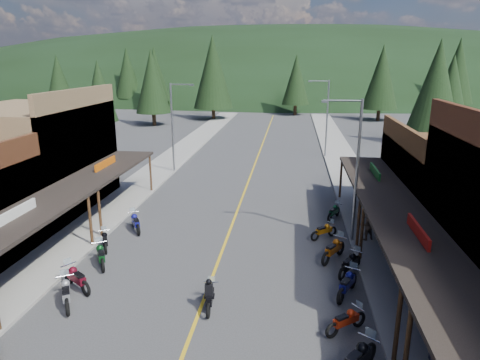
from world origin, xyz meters
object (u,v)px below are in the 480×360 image
(pine_0, at_px, (58,79))
(pine_9, at_px, (451,88))
(pedestrian_east_a, at_px, (436,359))
(bike_west_9, at_px, (101,254))
(pine_3, at_px, (296,80))
(pine_11, at_px, (436,85))
(bike_west_10, at_px, (105,240))
(bike_west_11, at_px, (135,222))
(pine_8, at_px, (99,91))
(streetlight_1, at_px, (174,124))
(bike_east_12, at_px, (334,211))
(bike_east_11, at_px, (324,230))
(pedestrian_east_b, at_px, (367,225))
(pine_2, at_px, (213,72))
(rider_on_bike, at_px, (210,296))
(bike_east_6, at_px, (357,358))
(pine_10, at_px, (152,81))
(bike_east_10, at_px, (334,248))
(bike_west_8, at_px, (76,277))
(bike_east_8, at_px, (347,283))
(streetlight_2, at_px, (355,165))
(pine_4, at_px, (382,77))
(shop_east_3, at_px, (459,187))
(pine_7, at_px, (127,73))
(bike_east_7, at_px, (346,320))
(streetlight_3, at_px, (326,115))
(bike_west_7, at_px, (66,292))
(shop_west_3, at_px, (33,158))
(pine_1, at_px, (155,74))
(pine_5, at_px, (457,71))
(bike_east_9, at_px, (350,263))

(pine_0, xyz_separation_m, pine_9, (64.00, -17.00, -0.10))
(pedestrian_east_a, bearing_deg, bike_west_9, -127.54)
(pine_3, xyz_separation_m, pine_11, (16.00, -28.00, 0.70))
(bike_west_10, distance_m, bike_west_11, 2.74)
(pine_8, bearing_deg, streetlight_1, -50.10)
(bike_east_12, bearing_deg, bike_west_11, -137.56)
(pine_9, xyz_separation_m, bike_east_11, (-18.46, -36.77, -5.85))
(bike_east_11, relative_size, pedestrian_east_b, 1.07)
(pine_2, bearing_deg, rider_on_bike, -79.78)
(pine_2, relative_size, bike_east_11, 7.56)
(bike_east_6, bearing_deg, pine_10, 151.69)
(bike_east_10, bearing_deg, rider_on_bike, -104.47)
(pine_2, bearing_deg, pine_8, -123.69)
(bike_west_8, xyz_separation_m, bike_west_11, (0.18, 6.90, -0.01))
(pine_10, distance_m, bike_east_8, 54.03)
(pine_8, bearing_deg, pine_10, 68.20)
(pine_9, height_order, pedestrian_east_b, pine_9)
(pine_11, height_order, bike_east_8, pine_11)
(pine_3, bearing_deg, pine_0, -174.81)
(streetlight_1, height_order, bike_west_10, streetlight_1)
(streetlight_2, distance_m, pine_0, 71.59)
(pine_4, relative_size, bike_west_10, 6.68)
(shop_east_3, distance_m, pine_7, 79.38)
(pine_0, xyz_separation_m, bike_east_7, (45.78, -62.60, -5.94))
(streetlight_3, height_order, pine_11, pine_11)
(pine_9, distance_m, bike_east_7, 49.45)
(bike_west_7, xyz_separation_m, bike_east_12, (11.98, 11.66, -0.10))
(pine_3, relative_size, pine_10, 0.95)
(pine_8, bearing_deg, shop_east_3, -38.75)
(pine_0, bearing_deg, shop_west_3, -62.66)
(bike_west_8, distance_m, bike_east_10, 12.44)
(pine_0, bearing_deg, bike_west_8, -60.67)
(shop_east_3, relative_size, pine_1, 0.87)
(pine_5, bearing_deg, pine_2, -162.35)
(pine_4, distance_m, pine_5, 20.01)
(pine_7, distance_m, bike_east_6, 87.79)
(bike_west_9, xyz_separation_m, bike_west_10, (-0.64, 1.91, -0.08))
(streetlight_3, relative_size, bike_east_10, 3.50)
(bike_east_6, xyz_separation_m, bike_east_12, (0.52, 14.45, -0.12))
(bike_east_9, bearing_deg, bike_west_8, -133.90)
(streetlight_1, distance_m, pine_9, 38.61)
(bike_east_8, height_order, rider_on_bike, rider_on_bike)
(streetlight_3, bearing_deg, bike_east_7, -92.19)
(pine_7, height_order, bike_west_11, pine_7)
(bike_west_7, height_order, bike_east_9, bike_west_7)
(pine_4, height_order, bike_west_11, pine_4)
(bike_east_9, distance_m, bike_east_12, 7.49)
(pine_5, bearing_deg, pedestrian_east_a, -108.96)
(bike_east_6, relative_size, bike_east_7, 1.22)
(pine_8, xyz_separation_m, bike_west_8, (16.21, -38.89, -5.35))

